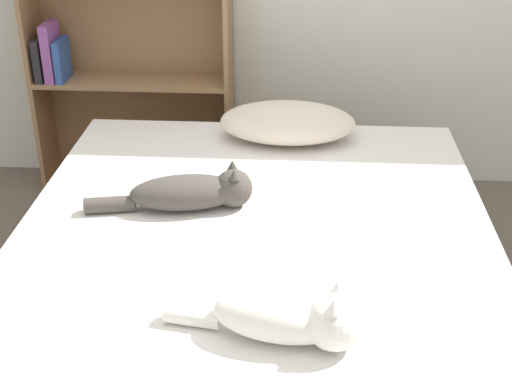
{
  "coord_description": "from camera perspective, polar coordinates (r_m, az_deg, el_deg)",
  "views": [
    {
      "loc": [
        0.13,
        -1.84,
        1.61
      ],
      "look_at": [
        0.0,
        0.15,
        0.56
      ],
      "focal_mm": 50.0,
      "sensor_mm": 36.0,
      "label": 1
    }
  ],
  "objects": [
    {
      "name": "cat_dark",
      "position": [
        2.35,
        -5.03,
        0.01
      ],
      "size": [
        0.55,
        0.21,
        0.15
      ],
      "rotation": [
        0.0,
        0.0,
        0.18
      ],
      "color": "#47423D",
      "rests_on": "bed"
    },
    {
      "name": "cat_light",
      "position": [
        1.77,
        2.98,
        -10.08
      ],
      "size": [
        0.5,
        0.19,
        0.16
      ],
      "rotation": [
        0.0,
        0.0,
        6.12
      ],
      "color": "white",
      "rests_on": "bed"
    },
    {
      "name": "bookshelf",
      "position": [
        3.42,
        -10.1,
        9.2
      ],
      "size": [
        0.91,
        0.26,
        1.07
      ],
      "color": "#8E6B47",
      "rests_on": "ground_plane"
    },
    {
      "name": "ground_plane",
      "position": [
        2.44,
        -0.23,
        -13.35
      ],
      "size": [
        8.0,
        8.0,
        0.0
      ],
      "primitive_type": "plane",
      "color": "brown"
    },
    {
      "name": "bed",
      "position": [
        2.3,
        -0.24,
        -9.1
      ],
      "size": [
        1.56,
        2.0,
        0.46
      ],
      "color": "brown",
      "rests_on": "ground_plane"
    },
    {
      "name": "pillow",
      "position": [
        2.85,
        2.54,
        5.59
      ],
      "size": [
        0.54,
        0.33,
        0.15
      ],
      "color": "beige",
      "rests_on": "bed"
    }
  ]
}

